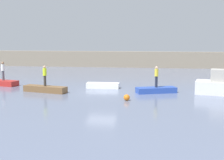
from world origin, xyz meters
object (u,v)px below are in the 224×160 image
at_px(mooring_buoy, 127,97).
at_px(rowboat_brown, 45,89).
at_px(rowboat_white, 103,85).
at_px(person_hiviz_shirt, 45,75).
at_px(rowboat_blue, 156,90).
at_px(person_yellow_shirt, 156,76).
at_px(person_white_shirt, 3,70).
at_px(rowboat_red, 4,83).

bearing_deg(mooring_buoy, rowboat_brown, 160.56).
xyz_separation_m(rowboat_white, person_hiviz_shirt, (-4.53, -2.79, 1.26)).
distance_m(rowboat_blue, mooring_buoy, 4.22).
xyz_separation_m(person_hiviz_shirt, person_yellow_shirt, (9.42, 1.06, -0.04)).
bearing_deg(rowboat_white, mooring_buoy, -64.19).
height_order(person_yellow_shirt, mooring_buoy, person_yellow_shirt).
bearing_deg(rowboat_white, rowboat_blue, -20.74).
bearing_deg(person_hiviz_shirt, rowboat_brown, -172.87).
bearing_deg(rowboat_blue, rowboat_brown, 166.37).
xyz_separation_m(rowboat_brown, person_yellow_shirt, (9.42, 1.06, 1.20)).
relative_size(person_hiviz_shirt, person_yellow_shirt, 0.98).
height_order(rowboat_white, person_hiviz_shirt, person_hiviz_shirt).
height_order(person_white_shirt, mooring_buoy, person_white_shirt).
distance_m(rowboat_brown, person_white_shirt, 6.27).
distance_m(rowboat_brown, person_yellow_shirt, 9.56).
xyz_separation_m(rowboat_blue, person_hiviz_shirt, (-9.42, -1.06, 1.28)).
xyz_separation_m(person_yellow_shirt, person_white_shirt, (-14.79, 1.92, 0.07)).
relative_size(rowboat_red, person_white_shirt, 1.61).
distance_m(rowboat_white, person_yellow_shirt, 5.32).
relative_size(person_white_shirt, mooring_buoy, 3.91).
distance_m(rowboat_brown, rowboat_blue, 9.48).
height_order(rowboat_blue, person_yellow_shirt, person_yellow_shirt).
distance_m(rowboat_blue, person_white_shirt, 14.97).
distance_m(person_white_shirt, mooring_buoy, 13.87).
distance_m(rowboat_red, person_white_shirt, 1.28).
relative_size(rowboat_white, mooring_buoy, 6.45).
bearing_deg(mooring_buoy, rowboat_blue, 59.42).
xyz_separation_m(rowboat_brown, mooring_buoy, (7.27, -2.57, -0.03)).
relative_size(rowboat_blue, person_yellow_shirt, 1.89).
bearing_deg(rowboat_blue, mooring_buoy, -140.65).
relative_size(rowboat_blue, person_white_shirt, 1.86).
bearing_deg(person_white_shirt, rowboat_red, 0.00).
height_order(rowboat_red, rowboat_brown, rowboat_brown).
height_order(rowboat_blue, person_hiviz_shirt, person_hiviz_shirt).
bearing_deg(rowboat_red, rowboat_blue, 8.21).
distance_m(rowboat_brown, mooring_buoy, 7.71).
distance_m(rowboat_brown, person_hiviz_shirt, 1.25).
height_order(rowboat_red, person_white_shirt, person_white_shirt).
bearing_deg(rowboat_brown, mooring_buoy, -5.84).
bearing_deg(rowboat_brown, rowboat_blue, 20.05).
distance_m(person_hiviz_shirt, person_white_shirt, 6.14).
bearing_deg(mooring_buoy, rowboat_white, 117.12).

